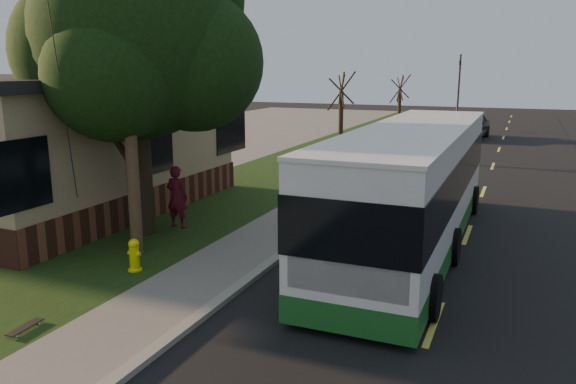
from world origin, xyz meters
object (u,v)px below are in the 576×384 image
object	(u,v)px
utility_pole	(126,63)
skateboard_main	(25,327)
fire_hydrant	(134,255)
distant_car	(470,126)
leafy_tree	(139,42)
bare_tree_far	(399,105)
dumpster	(67,203)
bare_tree_near	(341,115)
traffic_signal	(459,87)
skateboarder	(177,197)
transit_bus	(413,184)

from	to	relation	value
utility_pole	skateboard_main	world-z (taller)	utility_pole
fire_hydrant	distant_car	bearing A→B (deg)	80.98
fire_hydrant	leafy_tree	size ratio (longest dim) A/B	0.09
skateboard_main	distant_car	bearing A→B (deg)	82.03
utility_pole	distant_car	size ratio (longest dim) A/B	1.85
bare_tree_far	dumpster	bearing A→B (deg)	-98.32
distant_car	bare_tree_near	bearing A→B (deg)	-111.09
traffic_signal	skateboarder	bearing A→B (deg)	-97.76
skateboard_main	distant_car	xyz separation A→B (m)	(4.45, 31.78, 0.72)
utility_pole	traffic_signal	xyz separation A→B (m)	(3.81, 33.01, -1.47)
fire_hydrant	distant_car	distance (m)	28.99
fire_hydrant	transit_bus	bearing A→B (deg)	39.14
skateboarder	bare_tree_far	bearing A→B (deg)	-92.60
skateboarder	fire_hydrant	bearing A→B (deg)	106.78
bare_tree_near	transit_bus	size ratio (longest dim) A/B	0.38
skateboarder	dumpster	xyz separation A→B (m)	(-3.33, -0.77, -0.31)
bare_tree_near	skateboarder	distance (m)	14.71
traffic_signal	distant_car	bearing A→B (deg)	-74.91
bare_tree_near	dumpster	size ratio (longest dim) A/B	2.58
skateboarder	transit_bus	bearing A→B (deg)	-172.30
traffic_signal	distant_car	distance (m)	6.03
distant_car	fire_hydrant	bearing A→B (deg)	-92.99
skateboard_main	dumpster	xyz separation A→B (m)	(-4.51, 5.72, 0.53)
fire_hydrant	utility_pole	size ratio (longest dim) A/B	0.08
bare_tree_near	bare_tree_far	world-z (taller)	bare_tree_near
traffic_signal	transit_bus	size ratio (longest dim) A/B	0.48
traffic_signal	skateboard_main	bearing A→B (deg)	-94.62
utility_pole	traffic_signal	distance (m)	33.26
leafy_tree	traffic_signal	xyz separation A→B (m)	(4.67, 31.35, -2.00)
leafy_tree	transit_bus	bearing A→B (deg)	13.74
bare_tree_near	dumpster	bearing A→B (deg)	-102.81
dumpster	transit_bus	bearing A→B (deg)	10.29
fire_hydrant	skateboard_main	distance (m)	3.17
dumpster	traffic_signal	bearing A→B (deg)	76.56
fire_hydrant	utility_pole	world-z (taller)	utility_pole
traffic_signal	transit_bus	distance (m)	29.79
utility_pole	distant_car	world-z (taller)	utility_pole
skateboard_main	skateboarder	bearing A→B (deg)	100.30
fire_hydrant	bare_tree_far	size ratio (longest dim) A/B	0.18
dumpster	distant_car	bearing A→B (deg)	71.04
utility_pole	distant_car	xyz separation A→B (m)	(5.25, 27.64, -3.79)
transit_bus	fire_hydrant	bearing A→B (deg)	-140.86
transit_bus	dumpster	distance (m)	9.95
bare_tree_far	distant_car	size ratio (longest dim) A/B	0.82
dumpster	distant_car	xyz separation A→B (m)	(8.96, 26.07, 0.19)
bare_tree_near	fire_hydrant	bearing A→B (deg)	-87.14
bare_tree_far	transit_bus	bearing A→B (deg)	-77.42
fire_hydrant	dumpster	world-z (taller)	dumpster
bare_tree_far	skateboard_main	bearing A→B (deg)	-89.14
skateboard_main	bare_tree_near	bearing A→B (deg)	92.71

